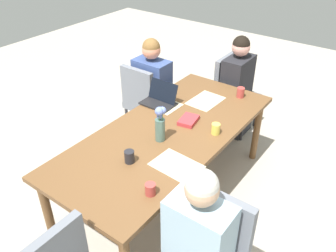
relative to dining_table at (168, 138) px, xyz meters
name	(u,v)px	position (x,y,z in m)	size (l,w,h in m)	color
ground_plane	(168,194)	(0.00, 0.00, -0.67)	(10.00, 10.00, 0.00)	#B2A899
dining_table	(168,138)	(0.00, 0.00, 0.00)	(2.21, 0.98, 0.74)	brown
chair_near_left_near	(211,252)	(-0.68, -0.85, -0.17)	(0.44, 0.44, 0.90)	slate
chair_far_left_mid	(144,98)	(0.67, 0.83, -0.17)	(0.44, 0.44, 0.90)	slate
person_far_left_mid	(152,95)	(0.74, 0.77, -0.14)	(0.36, 0.40, 1.19)	#2D2D33
chair_head_right_left_far	(232,90)	(1.45, 0.11, -0.17)	(0.44, 0.44, 0.90)	slate
person_head_right_left_far	(236,92)	(1.39, 0.04, -0.14)	(0.40, 0.36, 1.19)	#2D2D33
flower_vase	(160,122)	(-0.15, -0.03, 0.24)	(0.10, 0.09, 0.32)	#4C6B60
placemat_near_left_near	(177,166)	(-0.34, -0.33, 0.07)	(0.36, 0.26, 0.00)	beige
placemat_far_left_mid	(161,104)	(0.34, 0.33, 0.07)	(0.36, 0.26, 0.00)	beige
placemat_head_right_left_far	(206,101)	(0.65, 0.02, 0.07)	(0.36, 0.26, 0.00)	beige
laptop_far_left_mid	(160,100)	(0.34, 0.35, 0.11)	(0.22, 0.32, 0.21)	black
coffee_mug_near_left	(216,129)	(0.21, -0.35, 0.12)	(0.07, 0.07, 0.10)	#DBC64C
coffee_mug_near_right	(129,157)	(-0.51, -0.02, 0.12)	(0.08, 0.08, 0.10)	#232328
coffee_mug_centre_left	(150,189)	(-0.69, -0.36, 0.11)	(0.07, 0.07, 0.09)	#AD3D38
coffee_mug_centre_right	(241,92)	(0.93, -0.22, 0.12)	(0.08, 0.08, 0.10)	#AD3D38
book_red_cover	(189,120)	(0.22, -0.06, 0.09)	(0.20, 0.14, 0.04)	#B73338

